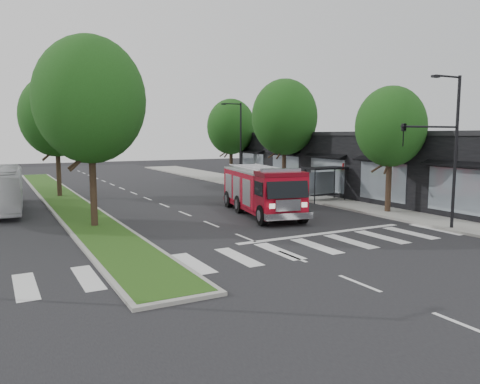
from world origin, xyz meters
name	(u,v)px	position (x,y,z in m)	size (l,w,h in m)	color
ground	(245,238)	(0.00, 0.00, 0.00)	(140.00, 140.00, 0.00)	black
sidewalk_right	(322,197)	(12.50, 10.00, 0.07)	(5.00, 80.00, 0.15)	gray
median	(63,200)	(-6.00, 18.00, 0.08)	(3.00, 50.00, 0.15)	gray
storefront_row	(365,165)	(17.00, 10.00, 2.50)	(8.00, 30.00, 5.00)	black
bus_shelter	(324,175)	(11.20, 8.15, 2.04)	(3.20, 1.60, 2.61)	black
tree_right_near	(391,127)	(11.50, 2.00, 5.51)	(4.40, 4.40, 8.05)	black
tree_right_mid	(285,117)	(11.50, 14.00, 6.49)	(5.60, 5.60, 9.72)	black
tree_right_far	(231,127)	(11.50, 24.00, 5.84)	(5.00, 5.00, 8.73)	black
tree_median_near	(90,100)	(-6.00, 6.00, 6.81)	(5.80, 5.80, 10.16)	black
tree_median_far	(56,116)	(-6.00, 20.00, 6.49)	(5.60, 5.60, 9.72)	black
streetlight_right_near	(445,142)	(9.61, -3.50, 4.67)	(4.08, 0.22, 8.00)	black
streetlight_right_far	(239,140)	(10.35, 20.00, 4.48)	(2.11, 0.20, 8.00)	black
fire_engine	(262,191)	(4.18, 5.47, 1.50)	(4.38, 9.37, 3.13)	#61050F
city_bus	(1,189)	(-10.25, 14.86, 1.47)	(2.46, 10.52, 2.93)	silver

